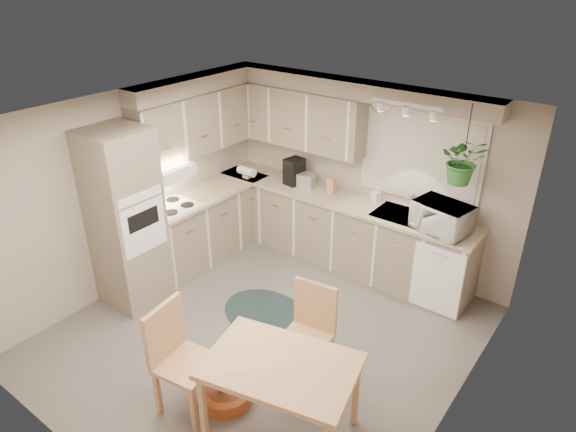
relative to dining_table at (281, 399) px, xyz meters
The scene contains 35 objects.
floor 1.35m from the dining_table, 135.94° to the left, with size 4.20×4.20×0.00m, color #625D56.
ceiling 2.40m from the dining_table, 135.94° to the left, with size 4.20×4.20×0.00m, color silver.
wall_back 3.25m from the dining_table, 107.23° to the left, with size 4.00×0.04×2.40m, color #AD9F8F.
wall_front 1.72m from the dining_table, 127.82° to the right, with size 4.00×0.04×2.40m, color #AD9F8F.
wall_left 3.17m from the dining_table, 162.91° to the left, with size 0.04×4.20×2.40m, color #AD9F8F.
wall_right 1.62m from the dining_table, 40.12° to the left, with size 0.04×4.20×2.40m, color #AD9F8F.
base_cab_left 3.17m from the dining_table, 145.98° to the left, with size 0.60×1.85×0.90m, color gray.
base_cab_back 2.93m from the dining_table, 112.72° to the left, with size 3.60×0.60×0.90m, color gray.
counter_left 3.21m from the dining_table, 145.88° to the left, with size 0.64×1.89×0.04m, color tan.
counter_back 2.97m from the dining_table, 112.79° to the left, with size 3.64×0.64×0.04m, color tan.
oven_stack 2.74m from the dining_table, 168.59° to the left, with size 0.65×0.65×2.10m, color gray.
wall_oven_face 2.44m from the dining_table, 167.05° to the left, with size 0.02×0.56×0.58m, color white.
upper_cab_left 3.65m from the dining_table, 145.40° to the left, with size 0.35×2.00×0.75m, color gray.
upper_cab_back 3.71m from the dining_table, 124.34° to the left, with size 2.00×0.35×0.75m, color gray.
soffit_left 3.88m from the dining_table, 145.65° to the left, with size 0.30×2.00×0.20m, color #AD9F8F.
soffit_back 3.62m from the dining_table, 111.64° to the left, with size 3.60×0.30×0.20m, color #AD9F8F.
cooktop 2.93m from the dining_table, 155.30° to the left, with size 0.52×0.58×0.02m, color white.
range_hood 3.07m from the dining_table, 155.47° to the left, with size 0.40×0.60×0.14m, color white.
window_blinds 3.22m from the dining_table, 94.44° to the left, with size 1.40×0.02×1.00m, color white.
window_frame 3.23m from the dining_table, 94.43° to the left, with size 1.50×0.02×1.10m, color beige.
sink 2.76m from the dining_table, 94.88° to the left, with size 0.70×0.48×0.10m, color #ACAEB4.
dishwasher_front 2.42m from the dining_table, 81.22° to the left, with size 0.58×0.01×0.83m, color white.
track_light_bar 3.14m from the dining_table, 95.38° to the left, with size 0.80×0.04×0.04m, color white.
wall_clock 3.56m from the dining_table, 104.73° to the left, with size 0.30×0.30×0.03m, color gold.
dining_table is the anchor object (origin of this frame).
chair_left 0.88m from the dining_table, 162.05° to the right, with size 0.49×0.49×1.05m, color tan.
chair_back 0.68m from the dining_table, 108.18° to the left, with size 0.46×0.46×0.99m, color tan.
braided_rug 1.69m from the dining_table, 133.77° to the left, with size 1.10×0.83×0.01m, color black.
pet_bed 0.72m from the dining_table, behind, with size 0.53×0.53×0.12m, color #B13F23.
microwave 2.72m from the dining_table, 84.51° to the left, with size 0.60×0.33×0.41m, color white.
soap_bottle 2.99m from the dining_table, 103.59° to the left, with size 0.09×0.20×0.09m, color white.
hanging_plant 2.96m from the dining_table, 81.51° to the left, with size 0.46×0.51×0.40m, color #2E6F2C.
coffee_maker 3.36m from the dining_table, 124.43° to the left, with size 0.20×0.24×0.36m, color black.
toaster 3.28m from the dining_table, 122.17° to the left, with size 0.29×0.17×0.18m, color #ACAEB4.
knife_block 3.10m from the dining_table, 114.93° to the left, with size 0.09×0.09×0.21m, color tan.
Camera 1 is at (2.86, -3.38, 3.68)m, focal length 32.00 mm.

